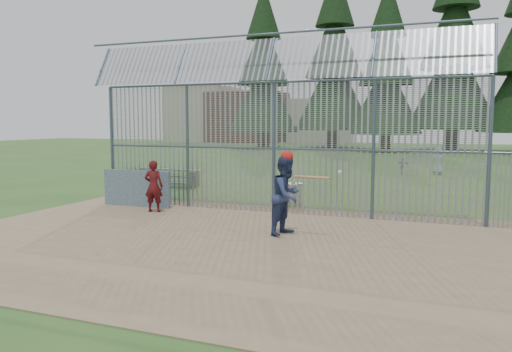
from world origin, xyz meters
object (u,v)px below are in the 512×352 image
at_px(dugout_wall, 137,188).
at_px(batter, 287,195).
at_px(trash_can, 294,194).
at_px(onlooker, 154,186).
at_px(bleacher, 166,177).

height_order(dugout_wall, batter, batter).
relative_size(batter, trash_can, 2.38).
xyz_separation_m(batter, onlooker, (-4.80, 1.48, -0.17)).
bearing_deg(bleacher, onlooker, -61.58).
bearing_deg(dugout_wall, batter, -20.05).
bearing_deg(batter, onlooker, 87.51).
bearing_deg(trash_can, bleacher, 157.49).
relative_size(trash_can, bleacher, 0.27).
bearing_deg(trash_can, batter, -75.34).
height_order(batter, onlooker, batter).
bearing_deg(onlooker, trash_can, -153.56).
distance_m(onlooker, trash_can, 4.69).
height_order(dugout_wall, trash_can, dugout_wall).
bearing_deg(bleacher, trash_can, -22.51).
relative_size(dugout_wall, bleacher, 0.83).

